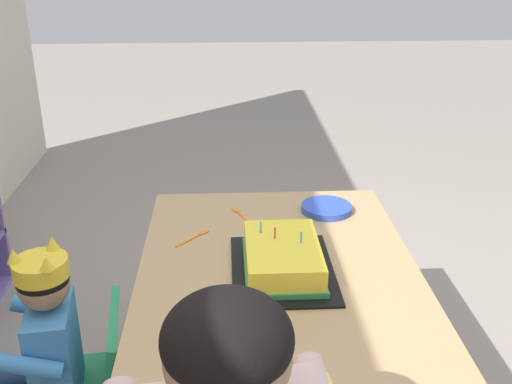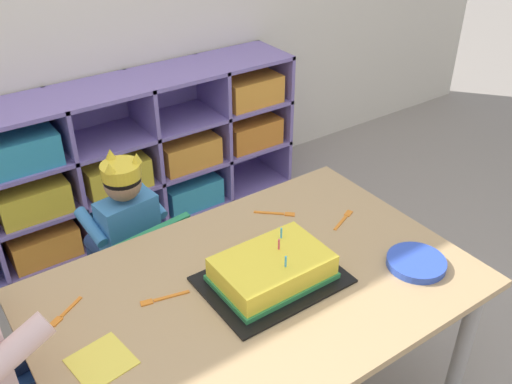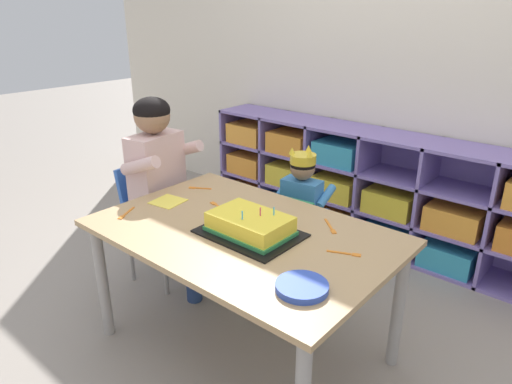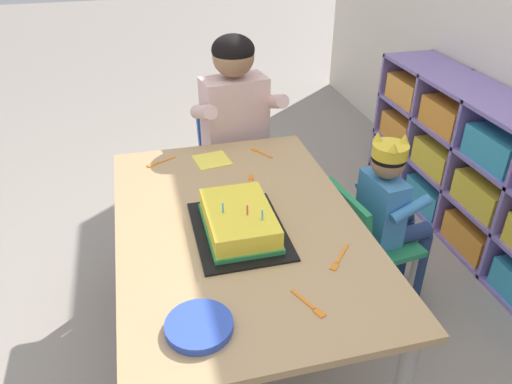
{
  "view_description": "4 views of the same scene",
  "coord_description": "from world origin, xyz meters",
  "px_view_note": "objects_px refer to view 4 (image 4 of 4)",
  "views": [
    {
      "loc": [
        -1.46,
        0.15,
        1.53
      ],
      "look_at": [
        0.03,
        0.07,
        0.88
      ],
      "focal_mm": 41.57,
      "sensor_mm": 36.0,
      "label": 1
    },
    {
      "loc": [
        -0.72,
        -1.03,
        1.74
      ],
      "look_at": [
        0.04,
        0.06,
        0.9
      ],
      "focal_mm": 39.69,
      "sensor_mm": 36.0,
      "label": 2
    },
    {
      "loc": [
        1.19,
        -1.3,
        1.5
      ],
      "look_at": [
        -0.02,
        0.11,
        0.75
      ],
      "focal_mm": 32.4,
      "sensor_mm": 36.0,
      "label": 3
    },
    {
      "loc": [
        1.38,
        -0.29,
        1.6
      ],
      "look_at": [
        0.05,
        0.05,
        0.77
      ],
      "focal_mm": 34.58,
      "sensor_mm": 36.0,
      "label": 4
    }
  ],
  "objects_px": {
    "paper_plate_stack": "(199,326)",
    "fork_near_child_seat": "(260,152)",
    "fork_near_cake_tray": "(251,183)",
    "fork_at_table_front_edge": "(339,259)",
    "classroom_chair_adult_side": "(233,158)",
    "fork_beside_plate_stack": "(310,305)",
    "child_with_crown": "(390,203)",
    "adult_helper_seated": "(239,125)",
    "activity_table": "(239,239)",
    "classroom_chair_blue": "(365,238)",
    "fork_scattered_mid_table": "(159,162)",
    "birthday_cake_on_tray": "(239,222)"
  },
  "relations": [
    {
      "from": "fork_at_table_front_edge",
      "to": "fork_beside_plate_stack",
      "type": "height_order",
      "value": "same"
    },
    {
      "from": "fork_beside_plate_stack",
      "to": "fork_near_cake_tray",
      "type": "relative_size",
      "value": 0.89
    },
    {
      "from": "classroom_chair_adult_side",
      "to": "fork_beside_plate_stack",
      "type": "xyz_separation_m",
      "value": [
        1.26,
        -0.04,
        0.18
      ]
    },
    {
      "from": "classroom_chair_blue",
      "to": "fork_scattered_mid_table",
      "type": "relative_size",
      "value": 4.67
    },
    {
      "from": "activity_table",
      "to": "child_with_crown",
      "type": "xyz_separation_m",
      "value": [
        -0.14,
        0.67,
        -0.04
      ]
    },
    {
      "from": "paper_plate_stack",
      "to": "fork_near_cake_tray",
      "type": "relative_size",
      "value": 1.27
    },
    {
      "from": "paper_plate_stack",
      "to": "adult_helper_seated",
      "type": "bearing_deg",
      "value": 162.46
    },
    {
      "from": "activity_table",
      "to": "adult_helper_seated",
      "type": "xyz_separation_m",
      "value": [
        -0.71,
        0.16,
        0.12
      ]
    },
    {
      "from": "fork_beside_plate_stack",
      "to": "fork_near_cake_tray",
      "type": "bearing_deg",
      "value": -23.99
    },
    {
      "from": "child_with_crown",
      "to": "adult_helper_seated",
      "type": "distance_m",
      "value": 0.78
    },
    {
      "from": "birthday_cake_on_tray",
      "to": "fork_near_cake_tray",
      "type": "relative_size",
      "value": 2.88
    },
    {
      "from": "fork_near_cake_tray",
      "to": "birthday_cake_on_tray",
      "type": "bearing_deg",
      "value": -7.86
    },
    {
      "from": "adult_helper_seated",
      "to": "birthday_cake_on_tray",
      "type": "xyz_separation_m",
      "value": [
        0.76,
        -0.17,
        -0.01
      ]
    },
    {
      "from": "paper_plate_stack",
      "to": "classroom_chair_blue",
      "type": "bearing_deg",
      "value": 126.97
    },
    {
      "from": "paper_plate_stack",
      "to": "fork_near_child_seat",
      "type": "relative_size",
      "value": 1.6
    },
    {
      "from": "classroom_chair_blue",
      "to": "classroom_chair_adult_side",
      "type": "height_order",
      "value": "classroom_chair_adult_side"
    },
    {
      "from": "classroom_chair_blue",
      "to": "activity_table",
      "type": "bearing_deg",
      "value": 95.59
    },
    {
      "from": "fork_near_child_seat",
      "to": "fork_beside_plate_stack",
      "type": "bearing_deg",
      "value": -37.45
    },
    {
      "from": "activity_table",
      "to": "fork_scattered_mid_table",
      "type": "height_order",
      "value": "fork_scattered_mid_table"
    },
    {
      "from": "adult_helper_seated",
      "to": "fork_at_table_front_edge",
      "type": "height_order",
      "value": "adult_helper_seated"
    },
    {
      "from": "fork_at_table_front_edge",
      "to": "fork_near_cake_tray",
      "type": "distance_m",
      "value": 0.55
    },
    {
      "from": "paper_plate_stack",
      "to": "fork_beside_plate_stack",
      "type": "relative_size",
      "value": 1.43
    },
    {
      "from": "adult_helper_seated",
      "to": "fork_beside_plate_stack",
      "type": "distance_m",
      "value": 1.15
    },
    {
      "from": "activity_table",
      "to": "child_with_crown",
      "type": "relative_size",
      "value": 1.56
    },
    {
      "from": "classroom_chair_blue",
      "to": "paper_plate_stack",
      "type": "relative_size",
      "value": 3.29
    },
    {
      "from": "child_with_crown",
      "to": "fork_scattered_mid_table",
      "type": "relative_size",
      "value": 6.44
    },
    {
      "from": "paper_plate_stack",
      "to": "fork_near_cake_tray",
      "type": "height_order",
      "value": "paper_plate_stack"
    },
    {
      "from": "fork_at_table_front_edge",
      "to": "fork_beside_plate_stack",
      "type": "relative_size",
      "value": 0.93
    },
    {
      "from": "adult_helper_seated",
      "to": "fork_near_cake_tray",
      "type": "height_order",
      "value": "adult_helper_seated"
    },
    {
      "from": "birthday_cake_on_tray",
      "to": "fork_at_table_front_edge",
      "type": "xyz_separation_m",
      "value": [
        0.22,
        0.27,
        -0.04
      ]
    },
    {
      "from": "classroom_chair_adult_side",
      "to": "fork_at_table_front_edge",
      "type": "distance_m",
      "value": 1.11
    },
    {
      "from": "adult_helper_seated",
      "to": "fork_at_table_front_edge",
      "type": "relative_size",
      "value": 9.14
    },
    {
      "from": "child_with_crown",
      "to": "fork_near_cake_tray",
      "type": "bearing_deg",
      "value": 71.32
    },
    {
      "from": "paper_plate_stack",
      "to": "fork_at_table_front_edge",
      "type": "xyz_separation_m",
      "value": [
        -0.18,
        0.47,
        -0.01
      ]
    },
    {
      "from": "birthday_cake_on_tray",
      "to": "fork_scattered_mid_table",
      "type": "distance_m",
      "value": 0.61
    },
    {
      "from": "fork_scattered_mid_table",
      "to": "child_with_crown",
      "type": "bearing_deg",
      "value": -49.53
    },
    {
      "from": "activity_table",
      "to": "fork_near_child_seat",
      "type": "height_order",
      "value": "fork_near_child_seat"
    },
    {
      "from": "paper_plate_stack",
      "to": "fork_beside_plate_stack",
      "type": "height_order",
      "value": "paper_plate_stack"
    },
    {
      "from": "classroom_chair_blue",
      "to": "birthday_cake_on_tray",
      "type": "relative_size",
      "value": 1.45
    },
    {
      "from": "child_with_crown",
      "to": "fork_beside_plate_stack",
      "type": "relative_size",
      "value": 6.47
    },
    {
      "from": "paper_plate_stack",
      "to": "fork_at_table_front_edge",
      "type": "height_order",
      "value": "paper_plate_stack"
    },
    {
      "from": "activity_table",
      "to": "fork_at_table_front_edge",
      "type": "bearing_deg",
      "value": 43.89
    },
    {
      "from": "adult_helper_seated",
      "to": "fork_near_child_seat",
      "type": "xyz_separation_m",
      "value": [
        0.21,
        0.05,
        -0.05
      ]
    },
    {
      "from": "fork_scattered_mid_table",
      "to": "classroom_chair_adult_side",
      "type": "bearing_deg",
      "value": 11.92
    },
    {
      "from": "classroom_chair_adult_side",
      "to": "paper_plate_stack",
      "type": "bearing_deg",
      "value": -113.67
    },
    {
      "from": "activity_table",
      "to": "fork_at_table_front_edge",
      "type": "xyz_separation_m",
      "value": [
        0.27,
        0.26,
        0.07
      ]
    },
    {
      "from": "fork_at_table_front_edge",
      "to": "fork_near_cake_tray",
      "type": "xyz_separation_m",
      "value": [
        -0.53,
        -0.16,
        0.0
      ]
    },
    {
      "from": "activity_table",
      "to": "fork_near_cake_tray",
      "type": "relative_size",
      "value": 8.95
    },
    {
      "from": "classroom_chair_blue",
      "to": "fork_scattered_mid_table",
      "type": "distance_m",
      "value": 0.92
    },
    {
      "from": "activity_table",
      "to": "fork_scattered_mid_table",
      "type": "bearing_deg",
      "value": -155.81
    }
  ]
}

